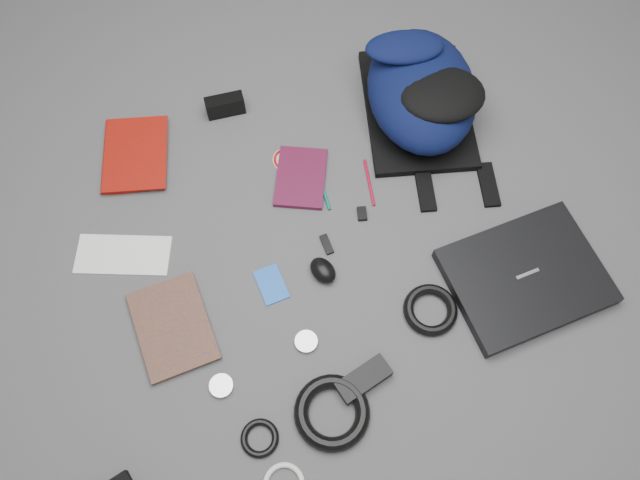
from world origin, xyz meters
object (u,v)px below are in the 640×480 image
object	(u,v)px
textbook_red	(103,157)
dvd_case	(301,178)
compact_camera	(225,106)
mouse	(323,270)
comic_book	(138,340)
laptop	(525,277)
backpack	(421,90)
power_brick	(363,379)

from	to	relation	value
textbook_red	dvd_case	bearing A→B (deg)	-11.03
textbook_red	dvd_case	distance (m)	0.52
dvd_case	compact_camera	world-z (taller)	compact_camera
mouse	comic_book	bearing A→B (deg)	162.54
laptop	textbook_red	bearing A→B (deg)	140.44
comic_book	laptop	bearing A→B (deg)	-12.45
laptop	comic_book	xyz separation A→B (m)	(-0.90, 0.17, -0.01)
comic_book	compact_camera	size ratio (longest dim) A/B	2.20
laptop	dvd_case	world-z (taller)	laptop
dvd_case	compact_camera	bearing A→B (deg)	139.22
mouse	compact_camera	bearing A→B (deg)	80.08
laptop	mouse	distance (m)	0.48
comic_book	textbook_red	bearing A→B (deg)	85.10
laptop	mouse	size ratio (longest dim) A/B	4.85
comic_book	backpack	bearing A→B (deg)	21.36
laptop	textbook_red	distance (m)	1.11
compact_camera	power_brick	distance (m)	0.81
backpack	comic_book	distance (m)	0.94
textbook_red	compact_camera	bearing A→B (deg)	21.35
dvd_case	power_brick	size ratio (longest dim) A/B	1.41
textbook_red	power_brick	bearing A→B (deg)	-45.69
compact_camera	comic_book	bearing A→B (deg)	-118.79
laptop	mouse	bearing A→B (deg)	156.31
backpack	comic_book	xyz separation A→B (m)	(-0.86, -0.37, -0.08)
textbook_red	comic_book	size ratio (longest dim) A/B	0.99
backpack	compact_camera	world-z (taller)	backpack
textbook_red	power_brick	xyz separation A→B (m)	(0.42, -0.77, 0.00)
laptop	comic_book	bearing A→B (deg)	167.62
laptop	comic_book	distance (m)	0.92
comic_book	compact_camera	bearing A→B (deg)	53.84
textbook_red	backpack	bearing A→B (deg)	5.95
textbook_red	power_brick	world-z (taller)	power_brick
laptop	compact_camera	bearing A→B (deg)	124.88
compact_camera	laptop	bearing A→B (deg)	-47.83
dvd_case	mouse	xyz separation A→B (m)	(-0.04, -0.27, 0.01)
backpack	laptop	bearing A→B (deg)	-70.12
dvd_case	textbook_red	bearing A→B (deg)	178.32
dvd_case	mouse	size ratio (longest dim) A/B	2.40
textbook_red	mouse	bearing A→B (deg)	-33.78
dvd_case	power_brick	xyz separation A→B (m)	(-0.04, -0.54, 0.01)
mouse	power_brick	bearing A→B (deg)	-109.83
comic_book	power_brick	world-z (taller)	power_brick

